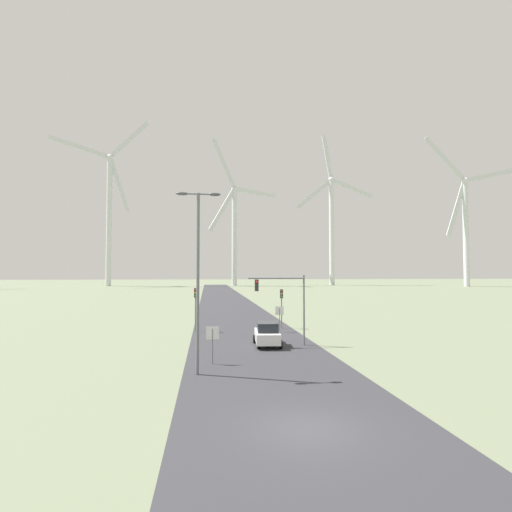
{
  "coord_description": "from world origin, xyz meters",
  "views": [
    {
      "loc": [
        -3.66,
        -14.56,
        5.74
      ],
      "look_at": [
        0.0,
        15.32,
        6.95
      ],
      "focal_mm": 28.0,
      "sensor_mm": 36.0,
      "label": 1
    }
  ],
  "objects_px": {
    "stop_sign_far": "(279,314)",
    "wind_turbine_left": "(109,206)",
    "car_approaching": "(267,334)",
    "stop_sign_near": "(212,338)",
    "wind_turbine_right": "(332,220)",
    "traffic_light_post_near_left": "(195,300)",
    "traffic_light_post_near_right": "(282,300)",
    "streetlamp": "(198,261)",
    "traffic_light_mast_overhead": "(284,295)",
    "wind_turbine_center": "(234,224)",
    "wind_turbine_far_right": "(466,219)"
  },
  "relations": [
    {
      "from": "streetlamp",
      "to": "stop_sign_near",
      "type": "bearing_deg",
      "value": 70.44
    },
    {
      "from": "wind_turbine_center",
      "to": "traffic_light_post_near_left",
      "type": "bearing_deg",
      "value": -95.52
    },
    {
      "from": "streetlamp",
      "to": "traffic_light_post_near_left",
      "type": "height_order",
      "value": "streetlamp"
    },
    {
      "from": "stop_sign_near",
      "to": "wind_turbine_right",
      "type": "distance_m",
      "value": 156.99
    },
    {
      "from": "traffic_light_mast_overhead",
      "to": "wind_turbine_left",
      "type": "distance_m",
      "value": 149.74
    },
    {
      "from": "streetlamp",
      "to": "stop_sign_far",
      "type": "xyz_separation_m",
      "value": [
        7.41,
        15.01,
        -4.65
      ]
    },
    {
      "from": "traffic_light_post_near_right",
      "to": "traffic_light_mast_overhead",
      "type": "distance_m",
      "value": 9.67
    },
    {
      "from": "wind_turbine_right",
      "to": "wind_turbine_far_right",
      "type": "height_order",
      "value": "wind_turbine_right"
    },
    {
      "from": "streetlamp",
      "to": "stop_sign_far",
      "type": "bearing_deg",
      "value": 63.72
    },
    {
      "from": "traffic_light_mast_overhead",
      "to": "wind_turbine_center",
      "type": "height_order",
      "value": "wind_turbine_center"
    },
    {
      "from": "stop_sign_near",
      "to": "wind_turbine_far_right",
      "type": "bearing_deg",
      "value": 50.08
    },
    {
      "from": "wind_turbine_right",
      "to": "traffic_light_post_near_left",
      "type": "bearing_deg",
      "value": -113.04
    },
    {
      "from": "wind_turbine_far_right",
      "to": "wind_turbine_right",
      "type": "bearing_deg",
      "value": 155.23
    },
    {
      "from": "traffic_light_post_near_left",
      "to": "traffic_light_post_near_right",
      "type": "relative_size",
      "value": 1.05
    },
    {
      "from": "traffic_light_mast_overhead",
      "to": "car_approaching",
      "type": "xyz_separation_m",
      "value": [
        -1.32,
        0.1,
        -3.04
      ]
    },
    {
      "from": "wind_turbine_right",
      "to": "traffic_light_post_near_right",
      "type": "bearing_deg",
      "value": -109.89
    },
    {
      "from": "traffic_light_post_near_right",
      "to": "stop_sign_near",
      "type": "bearing_deg",
      "value": -115.59
    },
    {
      "from": "streetlamp",
      "to": "wind_turbine_left",
      "type": "height_order",
      "value": "wind_turbine_left"
    },
    {
      "from": "wind_turbine_center",
      "to": "wind_turbine_far_right",
      "type": "relative_size",
      "value": 1.01
    },
    {
      "from": "stop_sign_near",
      "to": "traffic_light_post_near_right",
      "type": "distance_m",
      "value": 16.76
    },
    {
      "from": "streetlamp",
      "to": "traffic_light_mast_overhead",
      "type": "distance_m",
      "value": 10.62
    },
    {
      "from": "wind_turbine_right",
      "to": "wind_turbine_far_right",
      "type": "bearing_deg",
      "value": -24.77
    },
    {
      "from": "streetlamp",
      "to": "wind_turbine_center",
      "type": "distance_m",
      "value": 147.56
    },
    {
      "from": "traffic_light_post_near_left",
      "to": "wind_turbine_center",
      "type": "xyz_separation_m",
      "value": [
        12.5,
        129.27,
        23.25
      ]
    },
    {
      "from": "stop_sign_near",
      "to": "car_approaching",
      "type": "xyz_separation_m",
      "value": [
        4.31,
        5.7,
        -0.72
      ]
    },
    {
      "from": "stop_sign_far",
      "to": "traffic_light_mast_overhead",
      "type": "xyz_separation_m",
      "value": [
        -0.92,
        -6.97,
        2.24
      ]
    },
    {
      "from": "wind_turbine_center",
      "to": "wind_turbine_right",
      "type": "xyz_separation_m",
      "value": [
        43.13,
        1.54,
        2.57
      ]
    },
    {
      "from": "traffic_light_post_near_left",
      "to": "traffic_light_mast_overhead",
      "type": "height_order",
      "value": "traffic_light_mast_overhead"
    },
    {
      "from": "stop_sign_far",
      "to": "wind_turbine_right",
      "type": "distance_m",
      "value": 143.17
    },
    {
      "from": "stop_sign_far",
      "to": "traffic_light_post_near_left",
      "type": "distance_m",
      "value": 8.25
    },
    {
      "from": "traffic_light_mast_overhead",
      "to": "wind_turbine_center",
      "type": "xyz_separation_m",
      "value": [
        5.4,
        137.68,
        22.35
      ]
    },
    {
      "from": "streetlamp",
      "to": "car_approaching",
      "type": "distance_m",
      "value": 11.08
    },
    {
      "from": "stop_sign_far",
      "to": "wind_turbine_right",
      "type": "height_order",
      "value": "wind_turbine_right"
    },
    {
      "from": "streetlamp",
      "to": "wind_turbine_far_right",
      "type": "height_order",
      "value": "wind_turbine_far_right"
    },
    {
      "from": "stop_sign_far",
      "to": "traffic_light_post_near_left",
      "type": "bearing_deg",
      "value": 169.78
    },
    {
      "from": "wind_turbine_right",
      "to": "car_approaching",
      "type": "bearing_deg",
      "value": -109.71
    },
    {
      "from": "traffic_light_post_near_right",
      "to": "wind_turbine_center",
      "type": "xyz_separation_m",
      "value": [
        3.81,
        128.2,
        23.4
      ]
    },
    {
      "from": "stop_sign_far",
      "to": "car_approaching",
      "type": "height_order",
      "value": "stop_sign_far"
    },
    {
      "from": "stop_sign_near",
      "to": "wind_turbine_far_right",
      "type": "height_order",
      "value": "wind_turbine_far_right"
    },
    {
      "from": "traffic_light_post_near_left",
      "to": "wind_turbine_center",
      "type": "relative_size",
      "value": 0.07
    },
    {
      "from": "stop_sign_far",
      "to": "wind_turbine_left",
      "type": "xyz_separation_m",
      "value": [
        -47.3,
        132.42,
        31.28
      ]
    },
    {
      "from": "stop_sign_far",
      "to": "car_approaching",
      "type": "distance_m",
      "value": 7.26
    },
    {
      "from": "stop_sign_far",
      "to": "stop_sign_near",
      "type": "bearing_deg",
      "value": -117.51
    },
    {
      "from": "stop_sign_near",
      "to": "traffic_light_mast_overhead",
      "type": "relative_size",
      "value": 0.43
    },
    {
      "from": "wind_turbine_left",
      "to": "streetlamp",
      "type": "bearing_deg",
      "value": -74.86
    },
    {
      "from": "traffic_light_mast_overhead",
      "to": "wind_turbine_right",
      "type": "bearing_deg",
      "value": 70.78
    },
    {
      "from": "wind_turbine_left",
      "to": "wind_turbine_far_right",
      "type": "bearing_deg",
      "value": -8.91
    },
    {
      "from": "stop_sign_near",
      "to": "car_approaching",
      "type": "bearing_deg",
      "value": 52.89
    },
    {
      "from": "car_approaching",
      "to": "wind_turbine_far_right",
      "type": "distance_m",
      "value": 154.84
    },
    {
      "from": "wind_turbine_left",
      "to": "wind_turbine_center",
      "type": "relative_size",
      "value": 1.17
    }
  ]
}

